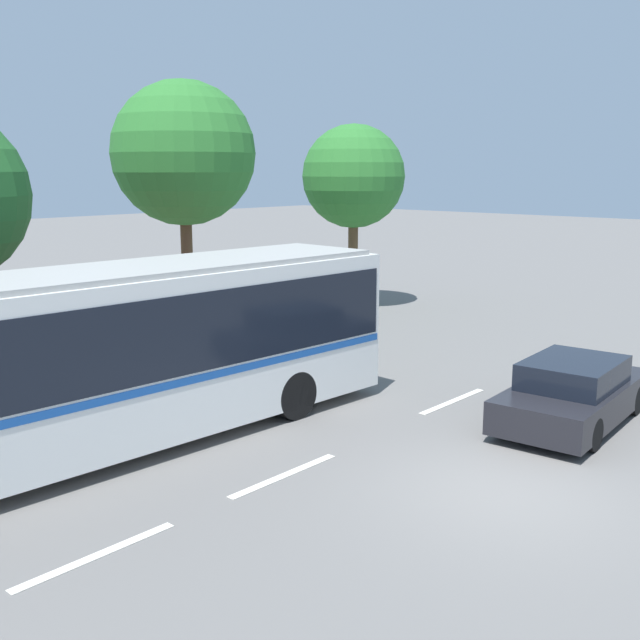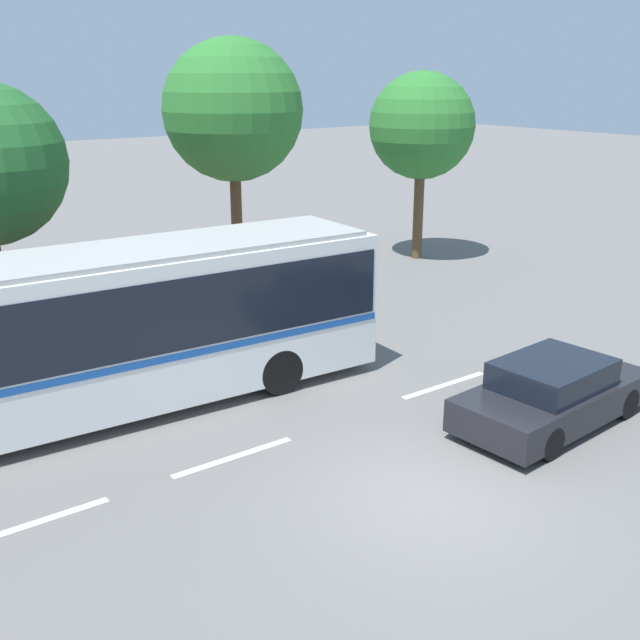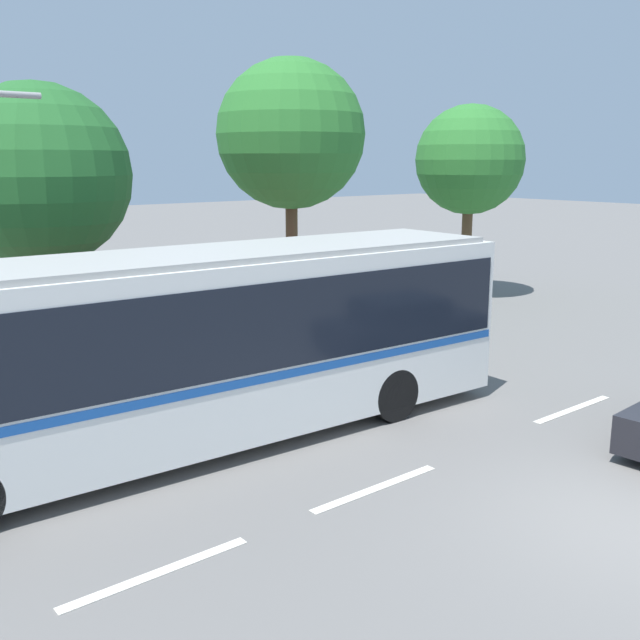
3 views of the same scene
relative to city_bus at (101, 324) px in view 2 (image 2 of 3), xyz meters
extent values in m
plane|color=slate|center=(2.96, -6.18, -1.87)|extent=(140.00, 140.00, 0.00)
cube|color=silver|center=(0.01, 0.00, -0.15)|extent=(11.76, 3.04, 2.94)
cube|color=black|center=(0.01, 0.00, 0.32)|extent=(11.52, 3.07, 1.41)
cube|color=#194C9E|center=(0.01, 0.00, -0.50)|extent=(11.64, 3.07, 0.14)
cube|color=#9D9D99|center=(0.01, 0.00, 1.37)|extent=(11.28, 2.82, 0.10)
cylinder|color=black|center=(3.33, -1.25, -1.37)|extent=(1.01, 0.35, 1.00)
cylinder|color=black|center=(3.44, 0.92, -1.37)|extent=(1.01, 0.35, 1.00)
cube|color=black|center=(6.85, -5.60, -1.38)|extent=(4.44, 2.14, 0.64)
cube|color=black|center=(6.74, -5.61, -0.80)|extent=(2.27, 1.77, 0.52)
cylinder|color=black|center=(8.12, -4.70, -1.56)|extent=(0.64, 0.27, 0.62)
cylinder|color=black|center=(8.24, -6.31, -1.56)|extent=(0.64, 0.27, 0.62)
cylinder|color=black|center=(5.50, -4.89, -1.56)|extent=(0.64, 0.27, 0.62)
cylinder|color=black|center=(5.62, -6.50, -1.56)|extent=(0.64, 0.27, 0.62)
cube|color=#286028|center=(2.04, 4.96, -1.42)|extent=(8.25, 1.40, 0.89)
cube|color=#CC3351|center=(2.04, 4.96, -0.71)|extent=(8.08, 1.33, 0.53)
cylinder|color=brown|center=(-0.43, 6.03, -0.37)|extent=(0.26, 0.26, 2.99)
cylinder|color=brown|center=(6.90, 6.64, 0.10)|extent=(0.35, 0.35, 3.95)
sphere|color=#2D752D|center=(6.90, 6.64, 3.60)|extent=(4.23, 4.23, 4.23)
cylinder|color=brown|center=(14.24, 6.19, -0.16)|extent=(0.36, 0.36, 3.42)
sphere|color=#2D752D|center=(14.24, 6.19, 2.90)|extent=(3.74, 3.74, 3.74)
cube|color=silver|center=(1.09, -3.17, -1.86)|extent=(2.40, 0.16, 0.01)
cube|color=silver|center=(-2.45, -3.20, -1.86)|extent=(2.40, 0.16, 0.01)
cube|color=silver|center=(6.48, -3.05, -1.86)|extent=(2.40, 0.16, 0.01)
camera|label=1|loc=(-7.25, -11.46, 3.11)|focal=42.24mm
camera|label=2|loc=(-4.71, -13.80, 4.68)|focal=42.27mm
camera|label=3|loc=(-5.78, -10.35, 2.88)|focal=40.61mm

